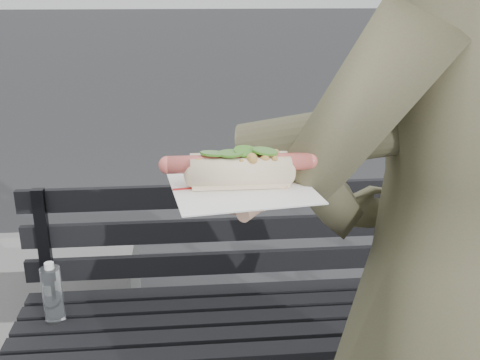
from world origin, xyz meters
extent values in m
cylinder|color=black|center=(-0.57, 1.08, 0.23)|extent=(0.04, 0.04, 0.45)
cylinder|color=black|center=(0.77, 1.08, 0.23)|extent=(0.04, 0.04, 0.45)
cube|color=black|center=(0.10, 0.73, 0.47)|extent=(1.50, 0.07, 0.03)
cube|color=black|center=(0.10, 0.82, 0.47)|extent=(1.50, 0.07, 0.03)
cube|color=black|center=(0.10, 0.91, 0.47)|extent=(1.50, 0.07, 0.03)
cube|color=black|center=(0.10, 1.00, 0.47)|extent=(1.50, 0.07, 0.03)
cube|color=black|center=(0.10, 1.09, 0.47)|extent=(1.50, 0.07, 0.03)
cube|color=black|center=(-0.57, 1.10, 0.67)|extent=(0.04, 0.03, 0.42)
cube|color=black|center=(0.77, 1.10, 0.67)|extent=(0.04, 0.03, 0.42)
cube|color=black|center=(0.10, 1.12, 0.57)|extent=(1.50, 0.02, 0.08)
cube|color=black|center=(0.10, 1.12, 0.70)|extent=(1.50, 0.02, 0.08)
cube|color=black|center=(0.10, 1.12, 0.83)|extent=(1.50, 0.02, 0.08)
cylinder|color=white|center=(-0.51, 0.94, 0.57)|extent=(0.06, 0.06, 0.19)
cylinder|color=white|center=(-0.51, 0.94, 0.68)|extent=(0.03, 0.03, 0.02)
cube|color=slate|center=(-0.93, 1.64, 0.20)|extent=(1.20, 0.40, 0.40)
imported|color=#4E4C34|center=(0.40, 0.18, 0.96)|extent=(0.82, 0.69, 1.92)
cylinder|color=#4E4C34|center=(0.26, 0.15, 1.30)|extent=(0.51, 0.23, 0.19)
cylinder|color=#D8A384|center=(0.05, 0.06, 1.24)|extent=(0.09, 0.08, 0.07)
ellipsoid|color=#D8A384|center=(0.01, 0.05, 1.23)|extent=(0.10, 0.11, 0.03)
cylinder|color=#D8A384|center=(-0.05, 0.02, 1.23)|extent=(0.06, 0.02, 0.02)
cylinder|color=#D8A384|center=(-0.05, 0.04, 1.23)|extent=(0.06, 0.02, 0.02)
cylinder|color=#D8A384|center=(-0.05, 0.06, 1.23)|extent=(0.06, 0.02, 0.02)
cylinder|color=#D8A384|center=(-0.05, 0.08, 1.23)|extent=(0.06, 0.02, 0.02)
cylinder|color=#D8A384|center=(0.02, -0.01, 1.23)|extent=(0.04, 0.05, 0.02)
cube|color=white|center=(0.01, 0.05, 1.25)|extent=(0.21, 0.21, 0.00)
cube|color=#B21E1E|center=(0.01, 0.05, 1.25)|extent=(0.19, 0.03, 0.00)
cylinder|color=#CE584F|center=(0.01, 0.05, 1.28)|extent=(0.20, 0.02, 0.02)
sphere|color=#CE584F|center=(-0.09, 0.05, 1.28)|extent=(0.02, 0.02, 0.02)
sphere|color=#CE584F|center=(0.11, 0.05, 1.28)|extent=(0.02, 0.02, 0.02)
sphere|color=#9E6B2D|center=(0.03, 0.06, 1.29)|extent=(0.01, 0.01, 0.01)
sphere|color=#9E6B2D|center=(0.04, 0.07, 1.29)|extent=(0.01, 0.01, 0.01)
sphere|color=#9E6B2D|center=(0.04, 0.05, 1.29)|extent=(0.01, 0.01, 0.01)
sphere|color=#9E6B2D|center=(-0.05, 0.05, 1.28)|extent=(0.01, 0.01, 0.01)
sphere|color=#9E6B2D|center=(0.01, 0.03, 1.29)|extent=(0.01, 0.01, 0.01)
sphere|color=#9E6B2D|center=(0.07, 0.06, 1.28)|extent=(0.01, 0.01, 0.01)
sphere|color=#9E6B2D|center=(0.00, 0.05, 1.29)|extent=(0.01, 0.01, 0.01)
sphere|color=#9E6B2D|center=(-0.01, 0.07, 1.29)|extent=(0.01, 0.01, 0.01)
sphere|color=#9E6B2D|center=(-0.03, 0.07, 1.29)|extent=(0.01, 0.01, 0.01)
sphere|color=#9E6B2D|center=(0.02, 0.04, 1.28)|extent=(0.01, 0.01, 0.01)
sphere|color=#9E6B2D|center=(0.00, 0.07, 1.29)|extent=(0.01, 0.01, 0.01)
sphere|color=#9E6B2D|center=(0.00, 0.05, 1.29)|extent=(0.01, 0.01, 0.01)
sphere|color=#9E6B2D|center=(-0.05, 0.04, 1.29)|extent=(0.01, 0.01, 0.01)
sphere|color=#9E6B2D|center=(0.02, 0.03, 1.29)|extent=(0.01, 0.01, 0.01)
sphere|color=#9E6B2D|center=(-0.05, 0.04, 1.29)|extent=(0.01, 0.01, 0.01)
sphere|color=#9E6B2D|center=(0.05, 0.05, 1.29)|extent=(0.01, 0.01, 0.01)
sphere|color=#9E6B2D|center=(0.06, 0.04, 1.29)|extent=(0.01, 0.01, 0.01)
sphere|color=#9E6B2D|center=(0.06, 0.06, 1.29)|extent=(0.01, 0.01, 0.01)
sphere|color=#9E6B2D|center=(0.04, 0.06, 1.28)|extent=(0.01, 0.01, 0.01)
sphere|color=#9E6B2D|center=(-0.02, 0.05, 1.29)|extent=(0.01, 0.01, 0.01)
sphere|color=#9E6B2D|center=(-0.01, 0.07, 1.29)|extent=(0.01, 0.01, 0.01)
sphere|color=#9E6B2D|center=(-0.03, 0.05, 1.29)|extent=(0.01, 0.01, 0.01)
sphere|color=#9E6B2D|center=(0.02, 0.03, 1.29)|extent=(0.01, 0.01, 0.01)
sphere|color=#9E6B2D|center=(-0.02, 0.05, 1.29)|extent=(0.01, 0.01, 0.01)
sphere|color=#9E6B2D|center=(-0.05, 0.07, 1.29)|extent=(0.01, 0.01, 0.01)
sphere|color=#9E6B2D|center=(0.00, 0.05, 1.29)|extent=(0.01, 0.01, 0.01)
sphere|color=#9E6B2D|center=(0.04, 0.03, 1.29)|extent=(0.01, 0.01, 0.01)
sphere|color=#9E6B2D|center=(0.02, 0.05, 1.29)|extent=(0.01, 0.01, 0.01)
sphere|color=#9E6B2D|center=(0.05, 0.03, 1.29)|extent=(0.01, 0.01, 0.01)
sphere|color=#9E6B2D|center=(-0.01, 0.04, 1.28)|extent=(0.01, 0.01, 0.01)
cylinder|color=#3F7E22|center=(-0.03, 0.05, 1.30)|extent=(0.04, 0.04, 0.01)
cylinder|color=#3F7E22|center=(0.00, 0.05, 1.30)|extent=(0.04, 0.04, 0.00)
cylinder|color=#3F7E22|center=(0.02, 0.05, 1.30)|extent=(0.04, 0.04, 0.01)
cylinder|color=#3F7E22|center=(0.04, 0.05, 1.30)|extent=(0.04, 0.04, 0.01)
cube|color=brown|center=(0.93, 1.91, 0.00)|extent=(0.08, 0.09, 0.00)
cube|color=brown|center=(-1.12, 2.15, 0.00)|extent=(0.05, 0.05, 0.00)
cube|color=brown|center=(0.76, 2.23, 0.00)|extent=(0.06, 0.08, 0.00)
camera|label=1|loc=(-0.06, -0.69, 1.51)|focal=42.00mm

